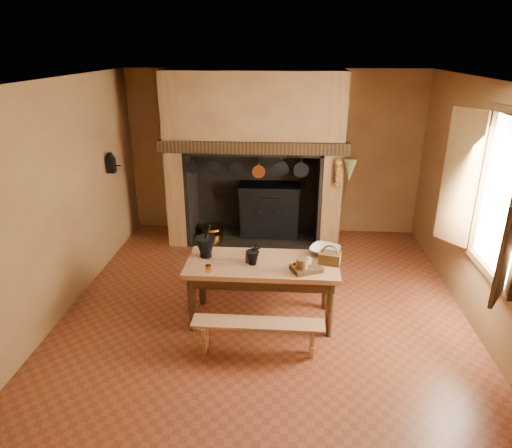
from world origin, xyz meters
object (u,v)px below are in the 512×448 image
at_px(work_table, 262,271).
at_px(coffee_grinder, 252,256).
at_px(bench_front, 258,330).
at_px(wicker_basket, 330,257).
at_px(iron_range, 270,209).
at_px(mixing_bowl, 325,251).

height_order(work_table, coffee_grinder, coffee_grinder).
bearing_deg(bench_front, wicker_basket, 42.27).
bearing_deg(wicker_basket, iron_range, 120.88).
distance_m(iron_range, bench_front, 3.33).
xyz_separation_m(work_table, coffee_grinder, (-0.12, 0.00, 0.19)).
bearing_deg(coffee_grinder, bench_front, -71.79).
height_order(work_table, mixing_bowl, mixing_bowl).
bearing_deg(iron_range, work_table, -89.66).
bearing_deg(coffee_grinder, work_table, 7.12).
relative_size(coffee_grinder, mixing_bowl, 0.52).
relative_size(iron_range, work_table, 0.90).
height_order(coffee_grinder, mixing_bowl, coffee_grinder).
distance_m(mixing_bowl, wicker_basket, 0.26).
relative_size(iron_range, wicker_basket, 5.83).
bearing_deg(wicker_basket, bench_front, -124.01).
xyz_separation_m(work_table, bench_front, (-0.00, -0.69, -0.35)).
relative_size(iron_range, mixing_bowl, 4.47).
xyz_separation_m(iron_range, wicker_basket, (0.81, -2.61, 0.36)).
height_order(bench_front, coffee_grinder, coffee_grinder).
distance_m(bench_front, mixing_bowl, 1.33).
height_order(work_table, wicker_basket, wicker_basket).
bearing_deg(bench_front, iron_range, 90.27).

